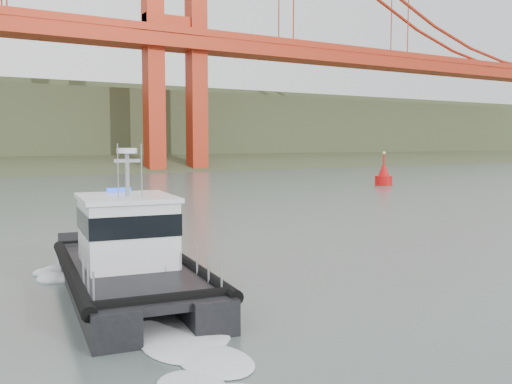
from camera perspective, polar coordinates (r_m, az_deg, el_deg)
ground at (r=25.45m, az=14.22°, el=-6.66°), size 400.00×400.00×0.00m
headlands at (r=144.04m, az=-24.26°, el=5.35°), size 500.00×105.36×27.12m
patrol_boat at (r=19.61m, az=-12.57°, el=-6.33°), size 5.23×10.85×5.06m
nav_buoy at (r=68.80m, az=12.65°, el=1.58°), size 2.03×2.03×4.24m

